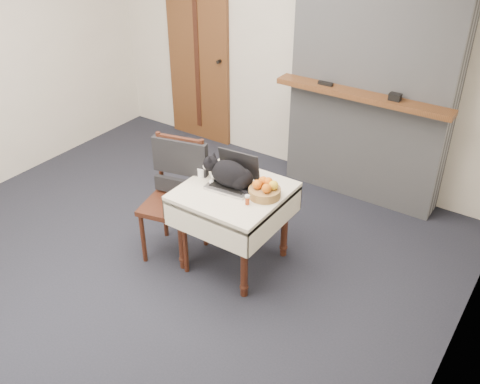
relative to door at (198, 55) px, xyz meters
The scene contains 12 objects.
ground 2.52m from the door, 58.72° to the right, with size 4.50×4.50×0.00m, color black.
room_shell 2.07m from the door, 51.56° to the right, with size 4.52×4.01×2.61m.
door is the anchor object (origin of this frame).
chimney 2.12m from the door, ahead, with size 1.62×0.48×2.60m.
side_table 2.48m from the door, 46.05° to the right, with size 0.78×0.78×0.70m.
laptop 2.38m from the door, 45.70° to the right, with size 0.37×0.33×0.26m.
cat 2.40m from the door, 46.36° to the right, with size 0.51×0.23×0.24m.
cream_jar 2.22m from the door, 51.75° to the right, with size 0.07×0.07×0.08m, color white.
pill_bottle 2.68m from the door, 44.64° to the right, with size 0.04×0.04×0.08m.
fruit_basket 2.60m from the door, 41.26° to the right, with size 0.24×0.24×0.14m.
desk_clutter 2.52m from the door, 42.15° to the right, with size 0.13×0.01×0.01m, color black.
chair 2.22m from the door, 57.00° to the right, with size 0.55×0.54×1.01m.
Camera 1 is at (2.50, -2.67, 2.84)m, focal length 40.00 mm.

